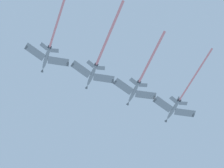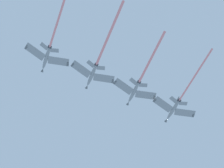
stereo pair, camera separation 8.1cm
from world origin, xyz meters
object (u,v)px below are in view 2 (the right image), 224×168
(jet_centre, at_px, (139,81))
(jet_inner_right, at_px, (178,102))
(jet_inner_left, at_px, (98,60))
(jet_far_left, at_px, (50,46))

(jet_centre, relative_size, jet_inner_right, 0.96)
(jet_inner_left, distance_m, jet_inner_right, 39.31)
(jet_inner_right, bearing_deg, jet_centre, -9.61)
(jet_inner_left, distance_m, jet_centre, 19.97)
(jet_far_left, bearing_deg, jet_inner_left, 158.32)
(jet_centre, distance_m, jet_inner_right, 19.37)
(jet_inner_right, bearing_deg, jet_inner_left, -9.83)
(jet_far_left, height_order, jet_centre, jet_centre)
(jet_far_left, xyz_separation_m, jet_inner_right, (-58.11, 14.42, 0.23))
(jet_inner_left, bearing_deg, jet_inner_right, 170.17)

